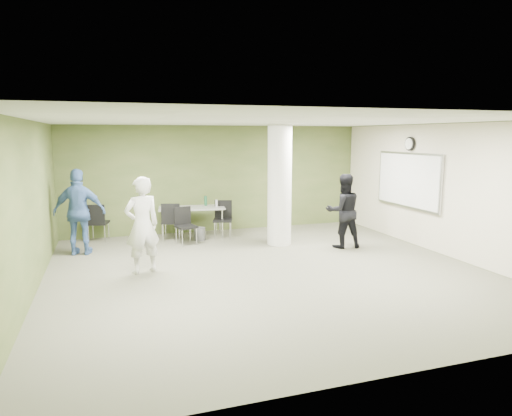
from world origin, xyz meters
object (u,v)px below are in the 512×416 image
object	(u,v)px
folding_table	(192,209)
chair_back_left	(97,220)
woman_white	(142,225)
man_blue	(79,212)
man_black	(343,211)

from	to	relation	value
folding_table	chair_back_left	distance (m)	2.29
woman_white	man_blue	bearing A→B (deg)	-73.83
chair_back_left	man_blue	bearing A→B (deg)	88.33
folding_table	woman_white	xyz separation A→B (m)	(-1.43, -2.69, 0.18)
folding_table	man_black	distance (m)	3.73
folding_table	man_black	world-z (taller)	man_black
folding_table	man_black	bearing A→B (deg)	-26.98
chair_back_left	woman_white	world-z (taller)	woman_white
chair_back_left	man_blue	size ratio (longest dim) A/B	0.50
man_blue	folding_table	bearing A→B (deg)	-147.15
woman_white	man_blue	world-z (taller)	man_blue
chair_back_left	woman_white	size ratio (longest dim) A/B	0.51
folding_table	man_blue	distance (m)	2.76
woman_white	man_black	distance (m)	4.54
man_black	woman_white	bearing A→B (deg)	14.67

